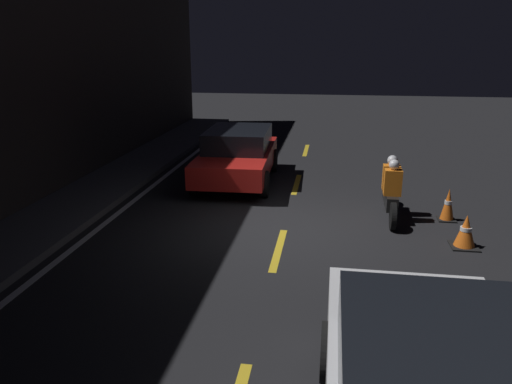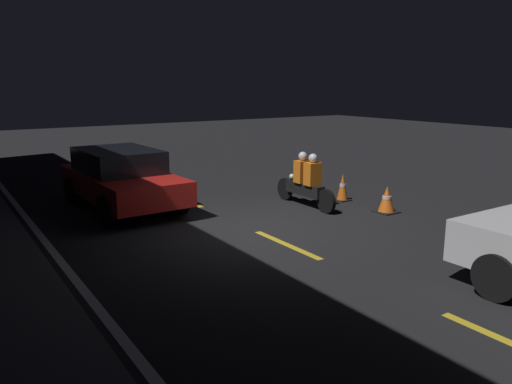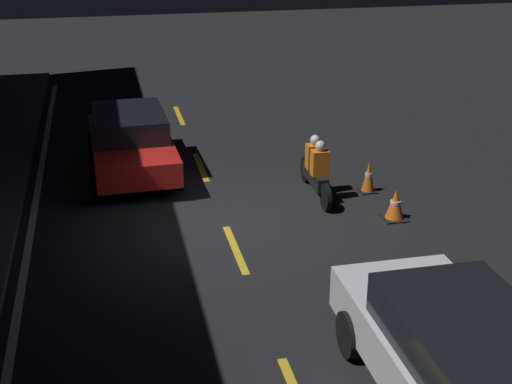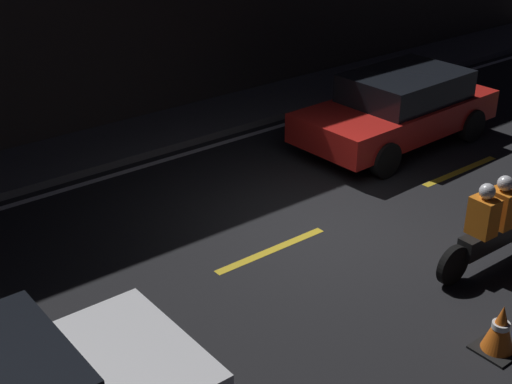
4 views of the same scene
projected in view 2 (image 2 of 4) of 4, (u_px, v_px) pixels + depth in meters
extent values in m
plane|color=black|center=(258.00, 232.00, 10.30)|extent=(56.00, 56.00, 0.00)
cube|color=gold|center=(287.00, 244.00, 9.49)|extent=(2.00, 0.14, 0.01)
cube|color=gold|center=(184.00, 200.00, 13.16)|extent=(2.00, 0.14, 0.01)
cube|color=gold|center=(127.00, 174.00, 16.82)|extent=(2.00, 0.14, 0.01)
cube|color=silver|center=(67.00, 269.00, 8.25)|extent=(25.20, 0.14, 0.01)
cylinder|color=black|center=(496.00, 277.00, 6.99)|extent=(0.68, 0.18, 0.68)
cube|color=red|center=(122.00, 184.00, 12.15)|extent=(4.28, 1.95, 0.56)
cube|color=black|center=(118.00, 160.00, 12.20)|extent=(2.37, 1.71, 0.54)
cube|color=red|center=(116.00, 165.00, 14.11)|extent=(0.07, 0.20, 0.10)
cube|color=red|center=(73.00, 169.00, 13.44)|extent=(0.07, 0.20, 0.10)
cylinder|color=black|center=(180.00, 200.00, 11.66)|extent=(0.67, 0.20, 0.67)
cylinder|color=black|center=(105.00, 211.00, 10.66)|extent=(0.67, 0.20, 0.67)
cylinder|color=black|center=(137.00, 182.00, 13.75)|extent=(0.67, 0.20, 0.67)
cylinder|color=black|center=(71.00, 190.00, 12.75)|extent=(0.67, 0.20, 0.67)
cylinder|color=black|center=(285.00, 189.00, 13.10)|extent=(0.58, 0.09, 0.58)
cylinder|color=black|center=(326.00, 201.00, 11.73)|extent=(0.58, 0.11, 0.58)
cube|color=black|center=(305.00, 189.00, 12.39)|extent=(1.28, 0.26, 0.30)
sphere|color=#F2EABF|center=(292.00, 176.00, 12.78)|extent=(0.14, 0.14, 0.14)
cube|color=orange|center=(303.00, 171.00, 12.38)|extent=(0.29, 0.36, 0.55)
sphere|color=silver|center=(303.00, 156.00, 12.30)|extent=(0.22, 0.22, 0.22)
cube|color=orange|center=(313.00, 174.00, 12.05)|extent=(0.29, 0.36, 0.55)
sphere|color=silver|center=(313.00, 158.00, 11.97)|extent=(0.22, 0.22, 0.22)
cube|color=black|center=(386.00, 212.00, 11.86)|extent=(0.50, 0.50, 0.03)
cone|color=orange|center=(387.00, 199.00, 11.80)|extent=(0.38, 0.38, 0.61)
cylinder|color=white|center=(387.00, 197.00, 11.79)|extent=(0.21, 0.21, 0.07)
cube|color=black|center=(342.00, 200.00, 13.07)|extent=(0.37, 0.37, 0.03)
cone|color=orange|center=(343.00, 187.00, 13.00)|extent=(0.29, 0.29, 0.68)
cylinder|color=white|center=(343.00, 185.00, 12.99)|extent=(0.16, 0.16, 0.08)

